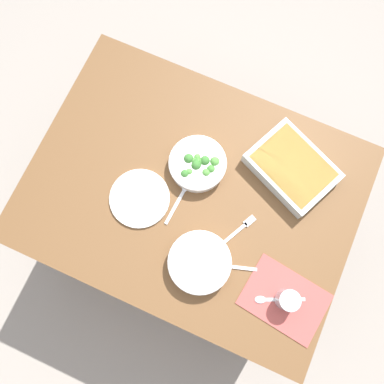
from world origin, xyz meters
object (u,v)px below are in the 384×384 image
broccoli_bowl (198,164)px  baking_dish (292,167)px  drink_cup (287,300)px  spoon_by_broccoli (181,197)px  spoon_spare (272,300)px  stew_bowl (200,262)px  fork_on_table (239,230)px  side_plate (140,198)px  spoon_by_stew (225,266)px

broccoli_bowl → baking_dish: size_ratio=0.58×
drink_cup → spoon_by_broccoli: (0.48, -0.18, -0.03)m
spoon_spare → baking_dish: bearing=-76.6°
stew_bowl → baking_dish: baking_dish is taller
fork_on_table → drink_cup: bearing=146.4°
broccoli_bowl → baking_dish: broccoli_bowl is taller
side_plate → spoon_by_stew: 0.39m
stew_bowl → spoon_by_broccoli: stew_bowl is taller
spoon_by_stew → fork_on_table: spoon_by_stew is taller
spoon_by_stew → spoon_by_broccoli: size_ratio=0.98×
side_plate → spoon_by_broccoli: side_plate is taller
broccoli_bowl → drink_cup: size_ratio=2.50×
spoon_by_stew → side_plate: bearing=-14.4°
side_plate → spoon_by_broccoli: (-0.13, -0.07, -0.00)m
spoon_by_stew → fork_on_table: bearing=-88.4°
stew_bowl → side_plate: 0.32m
spoon_by_broccoli → spoon_by_stew: bearing=146.3°
side_plate → fork_on_table: side_plate is taller
broccoli_bowl → baking_dish: (-0.32, -0.13, 0.00)m
baking_dish → drink_cup: bearing=108.6°
side_plate → fork_on_table: bearing=-173.9°
baking_dish → side_plate: (0.46, 0.33, -0.03)m
side_plate → spoon_spare: bearing=166.7°
stew_bowl → fork_on_table: 0.18m
baking_dish → spoon_by_broccoli: size_ratio=2.07×
baking_dish → side_plate: bearing=35.1°
baking_dish → spoon_by_stew: baking_dish is taller
side_plate → spoon_by_stew: size_ratio=1.27×
fork_on_table → spoon_by_broccoli: bearing=-6.3°
drink_cup → spoon_spare: drink_cup is taller
baking_dish → spoon_spare: 0.47m
broccoli_bowl → spoon_by_stew: 0.38m
stew_bowl → spoon_by_broccoli: 0.25m
drink_cup → spoon_by_stew: drink_cup is taller
stew_bowl → spoon_by_stew: size_ratio=1.28×
spoon_by_broccoli → fork_on_table: bearing=173.7°
broccoli_bowl → side_plate: size_ratio=0.96×
side_plate → baking_dish: bearing=-144.9°
broccoli_bowl → fork_on_table: broccoli_bowl is taller
stew_bowl → side_plate: bearing=-22.9°
fork_on_table → broccoli_bowl: bearing=-34.5°
broccoli_bowl → spoon_spare: (-0.43, 0.33, -0.03)m
spoon_by_stew → spoon_by_broccoli: same height
spoon_by_stew → spoon_spare: 0.20m
drink_cup → baking_dish: bearing=-71.4°
spoon_by_broccoli → side_plate: bearing=26.5°
spoon_by_stew → spoon_spare: bearing=168.7°
broccoli_bowl → spoon_spare: broccoli_bowl is taller
spoon_by_broccoli → fork_on_table: 0.24m
drink_cup → fork_on_table: size_ratio=0.51×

